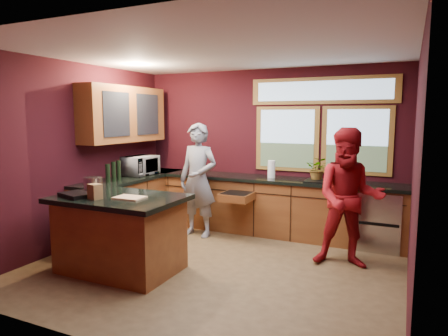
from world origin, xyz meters
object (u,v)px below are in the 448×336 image
Objects in this scene: island at (120,233)px; cutting_board at (130,198)px; person_grey at (198,180)px; person_red at (349,198)px; stock_pot at (93,184)px.

cutting_board reaches higher than island.
island is 0.52m from cutting_board.
person_red is at bearing -4.85° from person_grey.
island is 0.87× the size of person_red.
person_red is 3.32m from stock_pot.
stock_pot is at bearing -168.00° from person_red.
person_red is at bearing 30.55° from cutting_board.
stock_pot is at bearing -110.39° from person_grey.
person_red is (2.55, 1.34, 0.41)m from island.
island is at bearing -91.36° from person_grey.
island is 4.43× the size of cutting_board.
person_red is at bearing 20.95° from stock_pot.
person_red reaches higher than cutting_board.
island is 1.78m from person_grey.
stock_pot is (-3.10, -1.19, 0.14)m from person_red.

